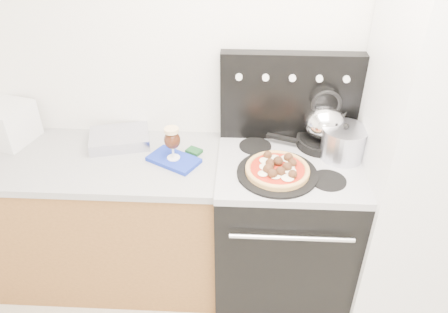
# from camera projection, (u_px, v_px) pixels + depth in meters

# --- Properties ---
(room_shell) EXTENTS (3.52, 3.01, 2.52)m
(room_shell) POSITION_uv_depth(u_px,v_px,m) (294.00, 234.00, 1.39)
(room_shell) COLOR beige
(room_shell) RESTS_ON ground
(base_cabinet) EXTENTS (1.45, 0.60, 0.86)m
(base_cabinet) POSITION_uv_depth(u_px,v_px,m) (99.00, 221.00, 2.64)
(base_cabinet) COLOR brown
(base_cabinet) RESTS_ON ground
(countertop) EXTENTS (1.48, 0.63, 0.04)m
(countertop) POSITION_uv_depth(u_px,v_px,m) (86.00, 160.00, 2.39)
(countertop) COLOR #9F9FA0
(countertop) RESTS_ON base_cabinet
(stove_body) EXTENTS (0.76, 0.65, 0.88)m
(stove_body) POSITION_uv_depth(u_px,v_px,m) (283.00, 230.00, 2.57)
(stove_body) COLOR black
(stove_body) RESTS_ON ground
(cooktop) EXTENTS (0.76, 0.65, 0.04)m
(cooktop) POSITION_uv_depth(u_px,v_px,m) (289.00, 166.00, 2.31)
(cooktop) COLOR #ADADB2
(cooktop) RESTS_ON stove_body
(backguard) EXTENTS (0.76, 0.08, 0.50)m
(backguard) POSITION_uv_depth(u_px,v_px,m) (290.00, 97.00, 2.39)
(backguard) COLOR black
(backguard) RESTS_ON cooktop
(fridge) EXTENTS (0.64, 0.68, 1.90)m
(fridge) POSITION_uv_depth(u_px,v_px,m) (428.00, 164.00, 2.23)
(fridge) COLOR silver
(fridge) RESTS_ON ground
(toaster_oven) EXTENTS (0.41, 0.34, 0.22)m
(toaster_oven) POSITION_uv_depth(u_px,v_px,m) (0.00, 122.00, 2.48)
(toaster_oven) COLOR silver
(toaster_oven) RESTS_ON countertop
(foil_sheet) EXTENTS (0.38, 0.31, 0.07)m
(foil_sheet) POSITION_uv_depth(u_px,v_px,m) (120.00, 138.00, 2.48)
(foil_sheet) COLOR white
(foil_sheet) RESTS_ON countertop
(oven_mitt) EXTENTS (0.31, 0.27, 0.02)m
(oven_mitt) POSITION_uv_depth(u_px,v_px,m) (174.00, 160.00, 2.34)
(oven_mitt) COLOR #162CA6
(oven_mitt) RESTS_ON countertop
(beer_glass) EXTENTS (0.09, 0.09, 0.19)m
(beer_glass) POSITION_uv_depth(u_px,v_px,m) (172.00, 143.00, 2.28)
(beer_glass) COLOR #33160A
(beer_glass) RESTS_ON oven_mitt
(pizza_pan) EXTENTS (0.44, 0.44, 0.01)m
(pizza_pan) POSITION_uv_depth(u_px,v_px,m) (277.00, 173.00, 2.21)
(pizza_pan) COLOR black
(pizza_pan) RESTS_ON cooktop
(pizza) EXTENTS (0.38, 0.38, 0.05)m
(pizza) POSITION_uv_depth(u_px,v_px,m) (278.00, 168.00, 2.20)
(pizza) COLOR gold
(pizza) RESTS_ON pizza_pan
(skillet) EXTENTS (0.35, 0.35, 0.05)m
(skillet) POSITION_uv_depth(u_px,v_px,m) (321.00, 141.00, 2.43)
(skillet) COLOR black
(skillet) RESTS_ON cooktop
(tea_kettle) EXTENTS (0.22, 0.22, 0.24)m
(tea_kettle) POSITION_uv_depth(u_px,v_px,m) (324.00, 119.00, 2.35)
(tea_kettle) COLOR silver
(tea_kettle) RESTS_ON skillet
(stock_pot) EXTENTS (0.27, 0.27, 0.17)m
(stock_pot) POSITION_uv_depth(u_px,v_px,m) (343.00, 144.00, 2.30)
(stock_pot) COLOR silver
(stock_pot) RESTS_ON cooktop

